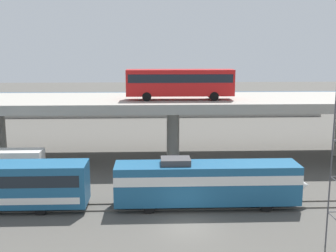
% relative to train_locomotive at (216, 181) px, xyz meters
% --- Properties ---
extents(ground_plane, '(260.00, 260.00, 0.00)m').
position_rel_train_locomotive_xyz_m(ground_plane, '(-2.71, -4.00, -2.19)').
color(ground_plane, '#4C4944').
extents(rail_strip_near, '(110.00, 0.12, 0.12)m').
position_rel_train_locomotive_xyz_m(rail_strip_near, '(-2.71, -0.75, -2.13)').
color(rail_strip_near, '#59544C').
rests_on(rail_strip_near, ground_plane).
extents(rail_strip_far, '(110.00, 0.12, 0.12)m').
position_rel_train_locomotive_xyz_m(rail_strip_far, '(-2.71, 0.75, -2.13)').
color(rail_strip_far, '#59544C').
rests_on(rail_strip_far, ground_plane).
extents(train_locomotive, '(16.09, 3.04, 4.18)m').
position_rel_train_locomotive_xyz_m(train_locomotive, '(0.00, 0.00, 0.00)').
color(train_locomotive, '#1E5984').
rests_on(train_locomotive, ground_plane).
extents(highway_overpass, '(96.00, 12.12, 7.20)m').
position_rel_train_locomotive_xyz_m(highway_overpass, '(-2.71, 16.00, 4.28)').
color(highway_overpass, '#9E998E').
rests_on(highway_overpass, ground_plane).
extents(transit_bus_on_overpass, '(12.00, 2.68, 3.40)m').
position_rel_train_locomotive_xyz_m(transit_bus_on_overpass, '(-2.02, 14.21, 7.07)').
color(transit_bus_on_overpass, red).
rests_on(transit_bus_on_overpass, highway_overpass).
extents(service_truck_west, '(6.80, 2.46, 3.04)m').
position_rel_train_locomotive_xyz_m(service_truck_west, '(-19.29, 7.88, -0.56)').
color(service_truck_west, black).
rests_on(service_truck_west, ground_plane).
extents(pier_parking_lot, '(59.70, 11.33, 1.78)m').
position_rel_train_locomotive_xyz_m(pier_parking_lot, '(-2.71, 51.00, -1.30)').
color(pier_parking_lot, '#9E998E').
rests_on(pier_parking_lot, ground_plane).
extents(parked_car_0, '(4.68, 1.83, 1.50)m').
position_rel_train_locomotive_xyz_m(parked_car_0, '(-27.77, 52.90, 0.36)').
color(parked_car_0, '#515459').
rests_on(parked_car_0, pier_parking_lot).
extents(parked_car_1, '(4.60, 1.82, 1.50)m').
position_rel_train_locomotive_xyz_m(parked_car_1, '(-12.58, 49.85, 0.36)').
color(parked_car_1, black).
rests_on(parked_car_1, pier_parking_lot).
extents(parked_car_2, '(4.65, 1.95, 1.50)m').
position_rel_train_locomotive_xyz_m(parked_car_2, '(17.58, 53.82, 0.36)').
color(parked_car_2, black).
rests_on(parked_car_2, pier_parking_lot).
extents(parked_car_3, '(4.58, 1.96, 1.50)m').
position_rel_train_locomotive_xyz_m(parked_car_3, '(20.38, 49.77, 0.36)').
color(parked_car_3, navy).
rests_on(parked_car_3, pier_parking_lot).
extents(parked_car_4, '(4.17, 1.87, 1.50)m').
position_rel_train_locomotive_xyz_m(parked_car_4, '(-1.07, 50.26, 0.36)').
color(parked_car_4, '#515459').
rests_on(parked_car_4, pier_parking_lot).
extents(parked_car_5, '(4.33, 1.95, 1.50)m').
position_rel_train_locomotive_xyz_m(parked_car_5, '(-1.96, 53.74, 0.36)').
color(parked_car_5, silver).
rests_on(parked_car_5, pier_parking_lot).
extents(parked_car_6, '(4.66, 1.91, 1.50)m').
position_rel_train_locomotive_xyz_m(parked_car_6, '(4.89, 48.82, 0.36)').
color(parked_car_6, navy).
rests_on(parked_car_6, pier_parking_lot).
extents(harbor_water, '(140.00, 36.00, 0.01)m').
position_rel_train_locomotive_xyz_m(harbor_water, '(-2.71, 74.00, -2.19)').
color(harbor_water, '#385B7A').
rests_on(harbor_water, ground_plane).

